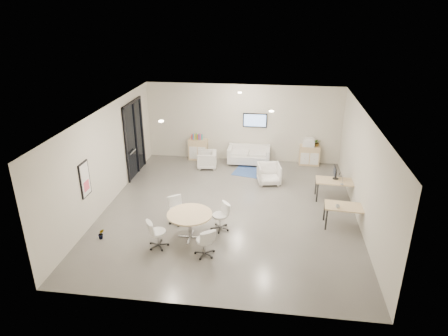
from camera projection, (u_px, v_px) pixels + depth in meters
name	position (u px, v px, depth m)	size (l,w,h in m)	color
room_shell	(230.00, 164.00, 12.33)	(9.60, 10.60, 4.80)	#5B5853
glass_door	(134.00, 136.00, 15.15)	(0.09, 1.90, 2.85)	black
artwork	(85.00, 180.00, 11.38)	(0.05, 0.54, 1.04)	black
wall_tv	(255.00, 120.00, 16.29)	(0.98, 0.06, 0.58)	black
ceiling_spots	(227.00, 107.00, 12.51)	(3.14, 4.14, 0.03)	#FFEAC6
sideboard_left	(198.00, 149.00, 16.91)	(0.79, 0.41, 0.89)	tan
sideboard_right	(309.00, 155.00, 16.36)	(0.82, 0.40, 0.82)	tan
books	(197.00, 137.00, 16.70)	(0.46, 0.14, 0.22)	red
printer	(309.00, 142.00, 16.15)	(0.50, 0.43, 0.33)	white
loveseat	(249.00, 156.00, 16.49)	(1.71, 0.86, 0.64)	silver
blue_rug	(254.00, 172.00, 15.73)	(1.57, 1.05, 0.01)	#2C4C88
armchair_left	(207.00, 159.00, 16.07)	(0.74, 0.69, 0.76)	silver
armchair_right	(269.00, 173.00, 14.66)	(0.80, 0.75, 0.82)	silver
desk_rear	(336.00, 182.00, 13.40)	(1.35, 0.73, 0.69)	tan
desk_front	(347.00, 208.00, 11.76)	(1.34, 0.75, 0.67)	tan
monitor	(335.00, 172.00, 13.43)	(0.20, 0.50, 0.44)	black
round_table	(190.00, 216.00, 11.15)	(1.27, 1.27, 0.77)	tan
meeting_chairs	(190.00, 225.00, 11.26)	(2.36, 2.36, 0.82)	white
plant_cabinet	(317.00, 143.00, 16.12)	(0.28, 0.31, 0.24)	#3F7F3F
plant_floor	(101.00, 237.00, 11.33)	(0.18, 0.32, 0.14)	#3F7F3F
cup	(338.00, 206.00, 11.62)	(0.13, 0.10, 0.13)	white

